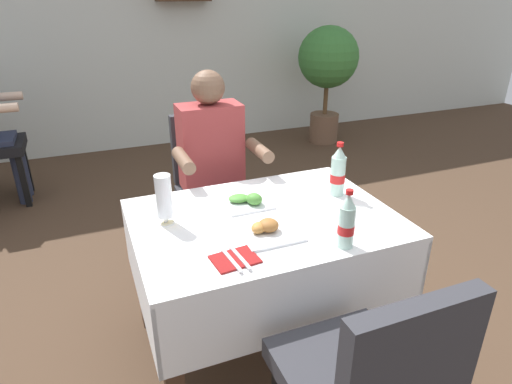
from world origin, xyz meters
TOP-DOWN VIEW (x-y plane):
  - ground_plane at (0.00, 0.00)m, footprint 11.00×11.00m
  - back_wall at (0.00, 3.51)m, footprint 11.00×0.12m
  - main_dining_table at (-0.13, 0.05)m, footprint 1.16×0.85m
  - chair_far_diner_seat at (-0.13, 0.86)m, footprint 0.44×0.50m
  - chair_near_camera_side at (-0.13, -0.77)m, footprint 0.44×0.50m
  - seated_diner_far at (-0.15, 0.75)m, footprint 0.50×0.46m
  - plate_near_camera at (-0.17, -0.09)m, footprint 0.25×0.25m
  - plate_far_diner at (-0.15, 0.19)m, footprint 0.22×0.22m
  - beer_glass_left at (-0.55, 0.15)m, footprint 0.07×0.07m
  - cola_bottle_primary at (0.07, -0.30)m, footprint 0.07×0.07m
  - cola_bottle_secondary at (0.30, 0.13)m, footprint 0.07×0.07m
  - napkin_cutlery_set at (-0.37, -0.23)m, footprint 0.18×0.19m
  - potted_plant_corner at (1.82, 2.83)m, footprint 0.67×0.67m

SIDE VIEW (x-z plane):
  - ground_plane at x=0.00m, z-range 0.00..0.00m
  - chair_far_diner_seat at x=-0.13m, z-range 0.07..1.04m
  - chair_near_camera_side at x=-0.13m, z-range 0.07..1.04m
  - main_dining_table at x=-0.13m, z-range 0.20..0.92m
  - seated_diner_far at x=-0.15m, z-range 0.08..1.34m
  - napkin_cutlery_set at x=-0.37m, z-range 0.73..0.74m
  - plate_near_camera at x=-0.17m, z-range 0.71..0.78m
  - plate_far_diner at x=-0.15m, z-range 0.71..0.78m
  - cola_bottle_primary at x=0.07m, z-range 0.71..0.96m
  - beer_glass_left at x=-0.55m, z-range 0.73..0.95m
  - cola_bottle_secondary at x=0.30m, z-range 0.71..0.98m
  - potted_plant_corner at x=1.82m, z-range 0.23..1.54m
  - back_wall at x=0.00m, z-range 0.00..2.74m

